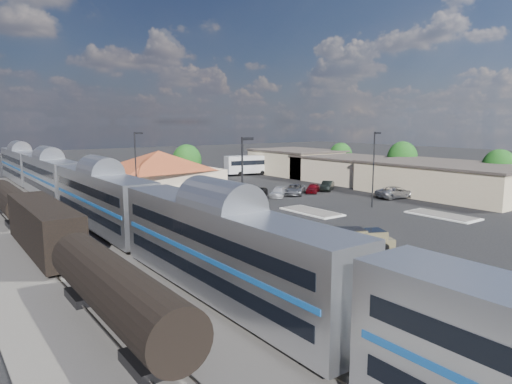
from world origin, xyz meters
TOP-DOWN VIEW (x-y plane):
  - ground at (0.00, 0.00)m, footprint 280.00×280.00m
  - railbed at (-21.00, 8.00)m, footprint 16.00×100.00m
  - platform at (-12.00, 6.00)m, footprint 5.50×92.00m
  - passenger_train at (-18.00, 6.96)m, footprint 3.00×104.00m
  - freight_cars at (-24.00, 2.09)m, footprint 2.80×46.00m
  - station_depot at (-4.56, 24.00)m, footprint 18.35×12.24m
  - buildings_east at (28.00, 14.28)m, footprint 14.40×51.40m
  - traffic_island_south at (4.00, 2.00)m, footprint 3.30×7.50m
  - traffic_island_north at (14.00, -8.00)m, footprint 3.30×7.50m
  - lamp_plat_s at (-10.90, -6.00)m, footprint 1.08×0.25m
  - lamp_plat_n at (-10.90, 16.00)m, footprint 1.08×0.25m
  - lamp_lot at (12.10, 0.00)m, footprint 1.08×0.25m
  - tree_east_a at (34.00, -4.00)m, footprint 4.56×4.56m
  - tree_east_b at (34.00, 12.00)m, footprint 4.94×4.94m
  - tree_east_c at (34.00, 26.00)m, footprint 4.41×4.41m
  - tree_depot at (3.00, 30.00)m, footprint 4.71×4.71m
  - pickup_truck at (-3.21, -11.58)m, footprint 5.23×3.78m
  - suv at (19.87, 2.45)m, footprint 6.11×3.67m
  - coach_bus at (20.70, 36.00)m, footprint 11.82×4.77m
  - person_a at (-11.72, -0.42)m, footprint 0.45×0.66m
  - person_b at (-12.69, -0.61)m, footprint 0.78×0.91m
  - parked_car_a at (1.32, 12.55)m, footprint 4.53×4.22m
  - parked_car_b at (4.52, 12.85)m, footprint 4.49×4.08m
  - parked_car_c at (7.72, 12.55)m, footprint 4.60×4.22m
  - parked_car_d at (10.92, 12.85)m, footprint 5.60×5.27m
  - parked_car_e at (14.12, 12.55)m, footprint 4.10×3.64m
  - parked_car_f at (17.32, 12.85)m, footprint 4.37×3.70m

SIDE VIEW (x-z plane):
  - ground at x=0.00m, z-range 0.00..0.00m
  - railbed at x=-21.00m, z-range 0.00..0.12m
  - platform at x=-12.00m, z-range 0.00..0.18m
  - traffic_island_south at x=4.00m, z-range 0.00..0.21m
  - traffic_island_north at x=14.00m, z-range 0.00..0.21m
  - parked_car_c at x=7.72m, z-range 0.00..1.29m
  - parked_car_e at x=14.12m, z-range 0.00..1.34m
  - parked_car_f at x=17.32m, z-range 0.00..1.42m
  - parked_car_d at x=10.92m, z-range 0.00..1.47m
  - parked_car_b at x=4.52m, z-range 0.00..1.49m
  - parked_car_a at x=1.32m, z-range 0.00..1.51m
  - suv at x=19.87m, z-range 0.00..1.59m
  - pickup_truck at x=-3.21m, z-range -0.04..1.66m
  - person_b at x=-12.69m, z-range 0.18..1.78m
  - person_a at x=-11.72m, z-range 0.18..1.93m
  - freight_cars at x=-24.00m, z-range -0.07..3.93m
  - coach_bus at x=20.70m, z-range 0.28..3.99m
  - buildings_east at x=28.00m, z-range -0.13..4.67m
  - passenger_train at x=-18.00m, z-range 0.09..5.64m
  - station_depot at x=-4.56m, z-range 0.03..6.23m
  - tree_east_c at x=34.00m, z-range 0.66..6.87m
  - tree_east_a at x=34.00m, z-range 0.68..7.10m
  - tree_depot at x=3.00m, z-range 0.71..7.34m
  - tree_east_b at x=34.00m, z-range 0.74..7.70m
  - lamp_plat_s at x=-10.90m, z-range 0.84..9.84m
  - lamp_plat_n at x=-10.90m, z-range 0.84..9.84m
  - lamp_lot at x=12.10m, z-range 0.84..9.84m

